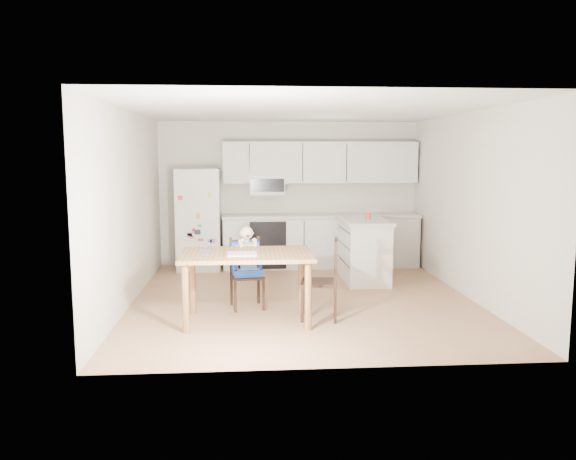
{
  "coord_description": "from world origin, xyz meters",
  "views": [
    {
      "loc": [
        -0.75,
        -7.34,
        1.92
      ],
      "look_at": [
        -0.23,
        -0.36,
        0.99
      ],
      "focal_mm": 35.0,
      "sensor_mm": 36.0,
      "label": 1
    }
  ],
  "objects_px": {
    "kitchen_island": "(363,249)",
    "chair_side": "(327,274)",
    "refrigerator": "(199,219)",
    "red_cup": "(368,216)",
    "dining_table": "(247,262)",
    "chair_booster": "(246,258)"
  },
  "relations": [
    {
      "from": "kitchen_island",
      "to": "chair_side",
      "type": "bearing_deg",
      "value": -112.79
    },
    {
      "from": "refrigerator",
      "to": "kitchen_island",
      "type": "height_order",
      "value": "refrigerator"
    },
    {
      "from": "red_cup",
      "to": "chair_side",
      "type": "bearing_deg",
      "value": -114.96
    },
    {
      "from": "refrigerator",
      "to": "dining_table",
      "type": "bearing_deg",
      "value": -75.52
    },
    {
      "from": "refrigerator",
      "to": "chair_booster",
      "type": "distance_m",
      "value": 2.63
    },
    {
      "from": "red_cup",
      "to": "refrigerator",
      "type": "bearing_deg",
      "value": 156.85
    },
    {
      "from": "chair_booster",
      "to": "refrigerator",
      "type": "bearing_deg",
      "value": 98.42
    },
    {
      "from": "dining_table",
      "to": "chair_booster",
      "type": "relative_size",
      "value": 1.45
    },
    {
      "from": "chair_side",
      "to": "red_cup",
      "type": "bearing_deg",
      "value": 164.29
    },
    {
      "from": "refrigerator",
      "to": "chair_booster",
      "type": "relative_size",
      "value": 1.63
    },
    {
      "from": "dining_table",
      "to": "red_cup",
      "type": "bearing_deg",
      "value": 46.94
    },
    {
      "from": "kitchen_island",
      "to": "red_cup",
      "type": "bearing_deg",
      "value": -50.88
    },
    {
      "from": "kitchen_island",
      "to": "chair_side",
      "type": "xyz_separation_m",
      "value": [
        -0.85,
        -2.01,
        0.05
      ]
    },
    {
      "from": "red_cup",
      "to": "dining_table",
      "type": "bearing_deg",
      "value": -133.06
    },
    {
      "from": "red_cup",
      "to": "chair_booster",
      "type": "xyz_separation_m",
      "value": [
        -1.85,
        -1.36,
        -0.37
      ]
    },
    {
      "from": "chair_side",
      "to": "chair_booster",
      "type": "bearing_deg",
      "value": -112.06
    },
    {
      "from": "kitchen_island",
      "to": "chair_booster",
      "type": "distance_m",
      "value": 2.3
    },
    {
      "from": "chair_side",
      "to": "dining_table",
      "type": "bearing_deg",
      "value": -78.64
    },
    {
      "from": "chair_booster",
      "to": "dining_table",
      "type": "bearing_deg",
      "value": -98.61
    },
    {
      "from": "refrigerator",
      "to": "dining_table",
      "type": "height_order",
      "value": "refrigerator"
    },
    {
      "from": "refrigerator",
      "to": "chair_booster",
      "type": "xyz_separation_m",
      "value": [
        0.8,
        -2.5,
        -0.22
      ]
    },
    {
      "from": "chair_booster",
      "to": "chair_side",
      "type": "height_order",
      "value": "chair_booster"
    }
  ]
}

